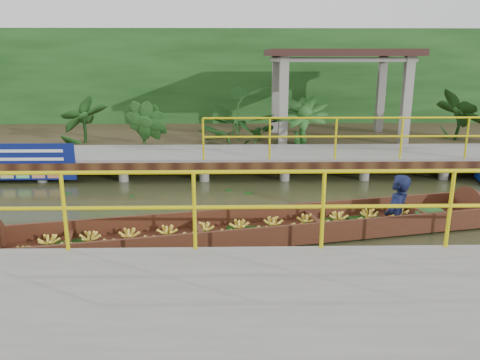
{
  "coord_description": "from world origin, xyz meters",
  "views": [
    {
      "loc": [
        -0.35,
        -8.55,
        3.02
      ],
      "look_at": [
        -0.16,
        0.5,
        0.6
      ],
      "focal_mm": 35.0,
      "sensor_mm": 36.0,
      "label": 1
    }
  ],
  "objects": [
    {
      "name": "ground",
      "position": [
        0.0,
        0.0,
        0.0
      ],
      "size": [
        80.0,
        80.0,
        0.0
      ],
      "primitive_type": "plane",
      "color": "#32351A",
      "rests_on": "ground"
    },
    {
      "name": "land_strip",
      "position": [
        0.0,
        7.5,
        0.23
      ],
      "size": [
        30.0,
        8.0,
        0.45
      ],
      "primitive_type": "cube",
      "color": "#342C1A",
      "rests_on": "ground"
    },
    {
      "name": "far_dock",
      "position": [
        0.02,
        3.43,
        0.48
      ],
      "size": [
        16.0,
        2.06,
        1.66
      ],
      "color": "slate",
      "rests_on": "ground"
    },
    {
      "name": "near_dock",
      "position": [
        1.0,
        -4.2,
        0.3
      ],
      "size": [
        18.0,
        2.4,
        1.73
      ],
      "color": "slate",
      "rests_on": "ground"
    },
    {
      "name": "pavilion",
      "position": [
        3.0,
        6.3,
        2.82
      ],
      "size": [
        4.4,
        3.0,
        3.0
      ],
      "color": "slate",
      "rests_on": "ground"
    },
    {
      "name": "foliage_backdrop",
      "position": [
        0.0,
        10.0,
        2.0
      ],
      "size": [
        30.0,
        0.8,
        4.0
      ],
      "primitive_type": "cube",
      "color": "#143B12",
      "rests_on": "ground"
    },
    {
      "name": "vendor_boat",
      "position": [
        0.46,
        -1.01,
        0.23
      ],
      "size": [
        10.21,
        3.1,
        2.18
      ],
      "rotation": [
        0.0,
        0.0,
        0.21
      ],
      "color": "#3B1C10",
      "rests_on": "ground"
    },
    {
      "name": "blue_banner",
      "position": [
        -5.51,
        2.48,
        0.56
      ],
      "size": [
        2.86,
        0.04,
        0.89
      ],
      "color": "navy",
      "rests_on": "ground"
    },
    {
      "name": "tropical_plants",
      "position": [
        1.48,
        5.3,
        1.18
      ],
      "size": [
        14.17,
        1.17,
        1.47
      ],
      "color": "#143B12",
      "rests_on": "ground"
    }
  ]
}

